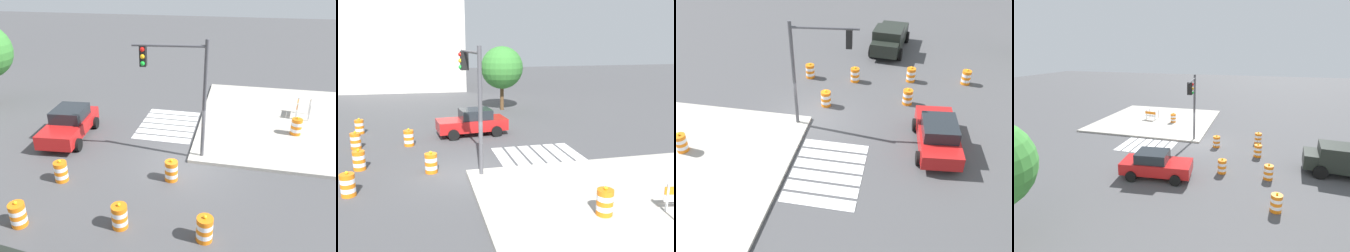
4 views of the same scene
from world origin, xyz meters
TOP-DOWN VIEW (x-y plane):
  - ground_plane at (0.00, 0.00)m, footprint 120.00×120.00m
  - sidewalk_corner at (6.00, -6.00)m, footprint 12.00×12.00m
  - crosswalk_stripes at (4.00, 1.80)m, footprint 4.35×3.20m
  - sports_car at (1.29, 6.63)m, footprint 4.45×2.45m
  - traffic_barrel_near_corner at (-2.59, 5.04)m, footprint 0.56×0.56m
  - traffic_barrel_crosswalk_end at (-4.74, 1.61)m, footprint 0.56×0.56m
  - traffic_barrel_median_near at (-5.72, 8.54)m, footprint 0.56×0.56m
  - traffic_barrel_median_far at (-5.42, 5.11)m, footprint 0.56×0.56m
  - traffic_barrel_far_curb at (-4.73, -1.34)m, footprint 0.56×0.56m
  - traffic_barrel_lane_center at (-1.52, 0.46)m, footprint 0.56×0.56m
  - traffic_barrel_on_sidewalk at (3.99, -5.29)m, footprint 0.56×0.56m
  - traffic_light_pole at (0.47, 0.53)m, footprint 0.66×3.28m
  - street_tree_streetside_near at (4.94, 14.21)m, footprint 3.53×3.53m

SIDE VIEW (x-z plane):
  - ground_plane at x=0.00m, z-range 0.00..0.00m
  - crosswalk_stripes at x=4.00m, z-range 0.00..0.02m
  - sidewalk_corner at x=6.00m, z-range 0.00..0.15m
  - traffic_barrel_near_corner at x=-2.59m, z-range -0.06..0.96m
  - traffic_barrel_crosswalk_end at x=-4.74m, z-range -0.06..0.96m
  - traffic_barrel_median_near at x=-5.72m, z-range -0.06..0.96m
  - traffic_barrel_median_far at x=-5.42m, z-range -0.06..0.96m
  - traffic_barrel_far_curb at x=-4.73m, z-range -0.06..0.96m
  - traffic_barrel_lane_center at x=-1.52m, z-range -0.06..0.96m
  - traffic_barrel_on_sidewalk at x=3.99m, z-range 0.09..1.11m
  - sports_car at x=1.29m, z-range 0.00..1.63m
  - street_tree_streetside_near at x=4.94m, z-range 0.89..6.22m
  - traffic_light_pole at x=0.47m, z-range 1.16..6.66m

